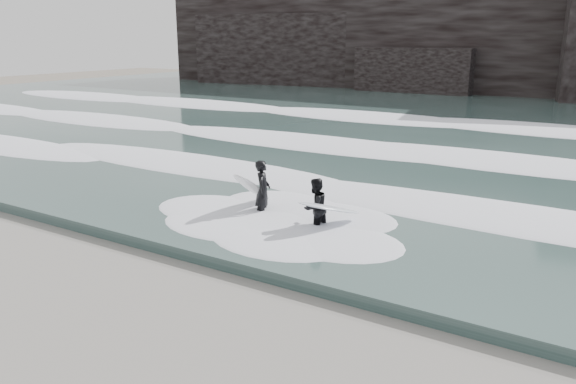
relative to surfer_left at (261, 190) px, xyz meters
The scene contains 8 objects.
ground 6.45m from the surfer_left, 91.09° to the right, with size 120.00×120.00×0.00m, color #766958.
sea 22.62m from the surfer_left, 90.31° to the left, with size 90.00×52.00×0.30m, color #334946.
headland 39.82m from the surfer_left, 90.18° to the left, with size 70.00×9.00×10.00m, color black.
foam_near 2.65m from the surfer_left, 92.67° to the left, with size 60.00×3.20×0.20m, color white.
foam_mid 9.62m from the surfer_left, 90.72° to the left, with size 60.00×4.00×0.24m, color white.
foam_far 18.61m from the surfer_left, 90.37° to the left, with size 60.00×4.80×0.30m, color white.
surfer_left is the anchor object (origin of this frame).
surfer_right 1.99m from the surfer_left, ahead, with size 1.43×1.98×1.52m.
Camera 1 is at (8.62, -5.85, 4.97)m, focal length 35.00 mm.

